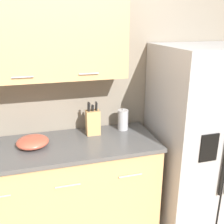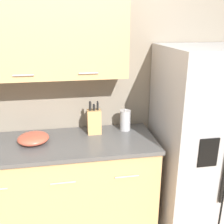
{
  "view_description": "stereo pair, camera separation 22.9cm",
  "coord_description": "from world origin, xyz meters",
  "px_view_note": "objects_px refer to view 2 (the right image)",
  "views": [
    {
      "loc": [
        0.07,
        -1.19,
        1.9
      ],
      "look_at": [
        0.67,
        0.89,
        1.15
      ],
      "focal_mm": 42.0,
      "sensor_mm": 36.0,
      "label": 1
    },
    {
      "loc": [
        0.3,
        -1.24,
        1.9
      ],
      "look_at": [
        0.67,
        0.89,
        1.15
      ],
      "focal_mm": 42.0,
      "sensor_mm": 36.0,
      "label": 2
    }
  ],
  "objects_px": {
    "knife_block": "(94,121)",
    "mixing_bowl": "(33,138)",
    "steel_canister": "(125,120)",
    "refrigerator": "(205,139)"
  },
  "relations": [
    {
      "from": "steel_canister",
      "to": "mixing_bowl",
      "type": "distance_m",
      "value": 0.86
    },
    {
      "from": "refrigerator",
      "to": "steel_canister",
      "type": "relative_size",
      "value": 7.98
    },
    {
      "from": "knife_block",
      "to": "mixing_bowl",
      "type": "bearing_deg",
      "value": -167.78
    },
    {
      "from": "knife_block",
      "to": "mixing_bowl",
      "type": "xyz_separation_m",
      "value": [
        -0.54,
        -0.12,
        -0.08
      ]
    },
    {
      "from": "refrigerator",
      "to": "steel_canister",
      "type": "bearing_deg",
      "value": 160.58
    },
    {
      "from": "knife_block",
      "to": "refrigerator",
      "type": "bearing_deg",
      "value": -12.09
    },
    {
      "from": "refrigerator",
      "to": "knife_block",
      "type": "relative_size",
      "value": 5.43
    },
    {
      "from": "knife_block",
      "to": "steel_canister",
      "type": "relative_size",
      "value": 1.47
    },
    {
      "from": "knife_block",
      "to": "steel_canister",
      "type": "height_order",
      "value": "knife_block"
    },
    {
      "from": "knife_block",
      "to": "steel_canister",
      "type": "bearing_deg",
      "value": 6.21
    }
  ]
}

